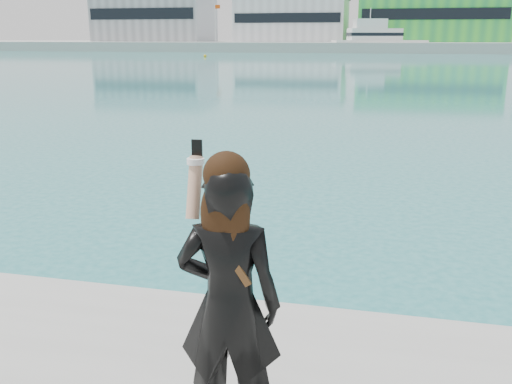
{
  "coord_description": "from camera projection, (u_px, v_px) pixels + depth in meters",
  "views": [
    {
      "loc": [
        0.68,
        -3.82,
        3.22
      ],
      "look_at": [
        -0.19,
        -0.14,
        2.18
      ],
      "focal_mm": 40.0,
      "sensor_mm": 36.0,
      "label": 1
    }
  ],
  "objects": [
    {
      "name": "motor_yacht",
      "position": [
        377.0,
        40.0,
        112.78
      ],
      "size": [
        18.97,
        10.59,
        8.54
      ],
      "rotation": [
        0.0,
        0.0,
        0.32
      ],
      "color": "white",
      "rests_on": "ground"
    },
    {
      "name": "flagpole_left",
      "position": [
        215.0,
        20.0,
        124.83
      ],
      "size": [
        1.28,
        0.16,
        8.0
      ],
      "color": "silver",
      "rests_on": "far_quay"
    },
    {
      "name": "warehouse_green",
      "position": [
        432.0,
        16.0,
        121.02
      ],
      "size": [
        30.6,
        16.36,
        10.5
      ],
      "color": "green",
      "rests_on": "far_quay"
    },
    {
      "name": "warehouse_grey_left",
      "position": [
        155.0,
        16.0,
        134.84
      ],
      "size": [
        26.52,
        16.36,
        11.5
      ],
      "color": "gray",
      "rests_on": "far_quay"
    },
    {
      "name": "warehouse_white",
      "position": [
        292.0,
        20.0,
        127.8
      ],
      "size": [
        24.48,
        15.35,
        9.5
      ],
      "color": "silver",
      "rests_on": "far_quay"
    },
    {
      "name": "woman",
      "position": [
        229.0,
        297.0,
        3.38
      ],
      "size": [
        0.66,
        0.46,
        1.83
      ],
      "rotation": [
        0.0,
        0.0,
        3.21
      ],
      "color": "black",
      "rests_on": "near_quay"
    },
    {
      "name": "far_quay",
      "position": [
        391.0,
        46.0,
        126.35
      ],
      "size": [
        320.0,
        40.0,
        2.0
      ],
      "primitive_type": "cube",
      "color": "#9E9E99",
      "rests_on": "ground"
    },
    {
      "name": "buoy_far",
      "position": [
        205.0,
        57.0,
        90.72
      ],
      "size": [
        0.5,
        0.5,
        0.5
      ],
      "primitive_type": "sphere",
      "color": "#DAA60B",
      "rests_on": "ground"
    },
    {
      "name": "flagpole_right",
      "position": [
        508.0,
        19.0,
        111.54
      ],
      "size": [
        1.28,
        0.16,
        8.0
      ],
      "color": "silver",
      "rests_on": "far_quay"
    }
  ]
}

